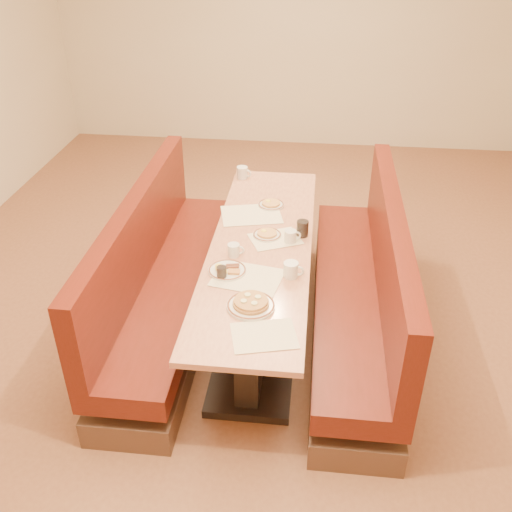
# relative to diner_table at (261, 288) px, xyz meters

# --- Properties ---
(ground) EXTENTS (8.00, 8.00, 0.00)m
(ground) POSITION_rel_diner_table_xyz_m (0.00, 0.00, -0.37)
(ground) COLOR #9E6647
(ground) RESTS_ON ground
(room_envelope) EXTENTS (6.04, 8.04, 2.82)m
(room_envelope) POSITION_rel_diner_table_xyz_m (0.00, 0.00, 1.56)
(room_envelope) COLOR beige
(room_envelope) RESTS_ON ground
(diner_table) EXTENTS (0.70, 2.50, 0.75)m
(diner_table) POSITION_rel_diner_table_xyz_m (0.00, 0.00, 0.00)
(diner_table) COLOR black
(diner_table) RESTS_ON ground
(booth_left) EXTENTS (0.55, 2.50, 1.05)m
(booth_left) POSITION_rel_diner_table_xyz_m (-0.73, 0.00, -0.01)
(booth_left) COLOR #4C3326
(booth_left) RESTS_ON ground
(booth_right) EXTENTS (0.55, 2.50, 1.05)m
(booth_right) POSITION_rel_diner_table_xyz_m (0.73, 0.00, -0.01)
(booth_right) COLOR #4C3326
(booth_right) RESTS_ON ground
(placemat_near_left) EXTENTS (0.48, 0.39, 0.00)m
(placemat_near_left) POSITION_rel_diner_table_xyz_m (-0.04, -0.43, 0.38)
(placemat_near_left) COLOR #F5E5C0
(placemat_near_left) RESTS_ON diner_table
(placemat_near_right) EXTENTS (0.41, 0.35, 0.00)m
(placemat_near_right) POSITION_rel_diner_table_xyz_m (0.12, -0.98, 0.38)
(placemat_near_right) COLOR #F5E5C0
(placemat_near_right) RESTS_ON diner_table
(placemat_far_left) EXTENTS (0.51, 0.43, 0.00)m
(placemat_far_left) POSITION_rel_diner_table_xyz_m (-0.12, 0.43, 0.38)
(placemat_far_left) COLOR #F5E5C0
(placemat_far_left) RESTS_ON diner_table
(placemat_far_right) EXTENTS (0.42, 0.38, 0.00)m
(placemat_far_right) POSITION_rel_diner_table_xyz_m (0.09, 0.08, 0.38)
(placemat_far_right) COLOR #F5E5C0
(placemat_far_right) RESTS_ON diner_table
(pancake_plate) EXTENTS (0.29, 0.29, 0.06)m
(pancake_plate) POSITION_rel_diner_table_xyz_m (0.02, -0.73, 0.40)
(pancake_plate) COLOR silver
(pancake_plate) RESTS_ON diner_table
(eggs_plate) EXTENTS (0.25, 0.25, 0.05)m
(eggs_plate) POSITION_rel_diner_table_xyz_m (-0.18, -0.37, 0.39)
(eggs_plate) COLOR silver
(eggs_plate) RESTS_ON diner_table
(extra_plate_mid) EXTENTS (0.20, 0.20, 0.04)m
(extra_plate_mid) POSITION_rel_diner_table_xyz_m (0.03, 0.12, 0.39)
(extra_plate_mid) COLOR silver
(extra_plate_mid) RESTS_ON diner_table
(extra_plate_far) EXTENTS (0.21, 0.21, 0.04)m
(extra_plate_far) POSITION_rel_diner_table_xyz_m (0.02, 0.60, 0.39)
(extra_plate_far) COLOR silver
(extra_plate_far) RESTS_ON diner_table
(coffee_mug_a) EXTENTS (0.14, 0.10, 0.10)m
(coffee_mug_a) POSITION_rel_diner_table_xyz_m (0.23, -0.38, 0.43)
(coffee_mug_a) COLOR silver
(coffee_mug_a) RESTS_ON diner_table
(coffee_mug_b) EXTENTS (0.12, 0.08, 0.09)m
(coffee_mug_b) POSITION_rel_diner_table_xyz_m (-0.16, -0.17, 0.42)
(coffee_mug_b) COLOR silver
(coffee_mug_b) RESTS_ON diner_table
(coffee_mug_c) EXTENTS (0.12, 0.08, 0.09)m
(coffee_mug_c) POSITION_rel_diner_table_xyz_m (0.20, 0.06, 0.42)
(coffee_mug_c) COLOR silver
(coffee_mug_c) RESTS_ON diner_table
(coffee_mug_d) EXTENTS (0.13, 0.09, 0.10)m
(coffee_mug_d) POSITION_rel_diner_table_xyz_m (-0.28, 1.10, 0.43)
(coffee_mug_d) COLOR silver
(coffee_mug_d) RESTS_ON diner_table
(soda_tumbler_near) EXTENTS (0.06, 0.06, 0.09)m
(soda_tumbler_near) POSITION_rel_diner_table_xyz_m (-0.20, -0.45, 0.42)
(soda_tumbler_near) COLOR black
(soda_tumbler_near) RESTS_ON diner_table
(soda_tumbler_mid) EXTENTS (0.08, 0.08, 0.12)m
(soda_tumbler_mid) POSITION_rel_diner_table_xyz_m (0.28, 0.15, 0.43)
(soda_tumbler_mid) COLOR black
(soda_tumbler_mid) RESTS_ON diner_table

